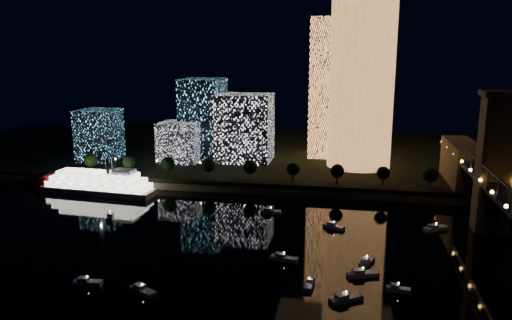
{
  "coord_description": "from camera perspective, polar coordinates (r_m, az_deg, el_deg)",
  "views": [
    {
      "loc": [
        14.19,
        -132.46,
        63.47
      ],
      "look_at": [
        -21.03,
        55.0,
        21.41
      ],
      "focal_mm": 35.0,
      "sensor_mm": 36.0,
      "label": 1
    }
  ],
  "objects": [
    {
      "name": "esplanade_trees",
      "position": [
        231.4,
        -1.16,
        -0.81
      ],
      "size": [
        166.77,
        6.79,
        8.89
      ],
      "color": "black",
      "rests_on": "far_bank"
    },
    {
      "name": "tower_rectangular",
      "position": [
        282.19,
        8.68,
        8.12
      ],
      "size": [
        23.83,
        23.83,
        75.83
      ],
      "primitive_type": "cube",
      "color": "#EF924C",
      "rests_on": "far_bank"
    },
    {
      "name": "street_lamps",
      "position": [
        237.85,
        -1.34,
        -0.8
      ],
      "size": [
        132.7,
        0.7,
        5.65
      ],
      "color": "black",
      "rests_on": "far_bank"
    },
    {
      "name": "far_bank",
      "position": [
        299.08,
        7.7,
        0.56
      ],
      "size": [
        420.0,
        160.0,
        5.0
      ],
      "primitive_type": "cube",
      "color": "black",
      "rests_on": "ground"
    },
    {
      "name": "ground",
      "position": [
        147.56,
        4.19,
        -13.07
      ],
      "size": [
        520.0,
        520.0,
        0.0
      ],
      "primitive_type": "plane",
      "color": "black",
      "rests_on": "ground"
    },
    {
      "name": "tower_cylindrical",
      "position": [
        257.34,
        11.99,
        8.79
      ],
      "size": [
        34.0,
        34.0,
        86.33
      ],
      "color": "#EF924C",
      "rests_on": "far_bank"
    },
    {
      "name": "seawall",
      "position": [
        223.68,
        6.6,
        -3.73
      ],
      "size": [
        420.0,
        6.0,
        3.0
      ],
      "primitive_type": "cube",
      "color": "#6B5E4C",
      "rests_on": "ground"
    },
    {
      "name": "riverboat",
      "position": [
        238.23,
        -18.07,
        -2.55
      ],
      "size": [
        57.76,
        16.44,
        17.17
      ],
      "color": "silver",
      "rests_on": "ground"
    },
    {
      "name": "midrise_blocks",
      "position": [
        274.44,
        -6.58,
        3.81
      ],
      "size": [
        102.12,
        45.37,
        43.13
      ],
      "color": "white",
      "rests_on": "far_bank"
    },
    {
      "name": "motorboats",
      "position": [
        159.23,
        4.32,
        -10.77
      ],
      "size": [
        128.87,
        76.96,
        2.78
      ],
      "color": "silver",
      "rests_on": "ground"
    }
  ]
}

